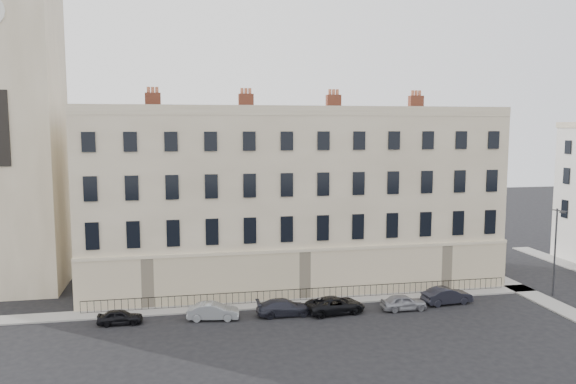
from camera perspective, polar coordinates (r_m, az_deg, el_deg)
name	(u,v)px	position (r m, az deg, el deg)	size (l,w,h in m)	color
ground	(401,318)	(43.44, 11.44, -12.46)	(160.00, 160.00, 0.00)	black
terrace	(291,200)	(51.23, 0.28, -0.78)	(36.22, 12.22, 17.00)	#BAAA8A
church_tower	(7,73)	(53.88, -26.63, 10.79)	(8.00, 8.13, 44.00)	#BAAA8A
pavement_terrace	(258,305)	(45.49, -3.04, -11.37)	(48.00, 2.00, 0.12)	gray
pavement_east_return	(500,280)	(56.03, 20.74, -8.32)	(2.00, 24.00, 0.12)	gray
railings	(306,294)	(46.41, 1.86, -10.35)	(35.00, 0.04, 0.96)	black
car_a	(120,317)	(42.99, -16.69, -12.06)	(1.28, 3.18, 1.08)	black
car_b	(213,311)	(42.53, -7.61, -11.92)	(1.32, 3.79, 1.25)	gray
car_c	(284,307)	(43.06, -0.37, -11.63)	(1.73, 4.25, 1.23)	#23242E
car_d	(335,305)	(43.69, 4.85, -11.36)	(2.09, 4.54, 1.26)	black
car_e	(404,302)	(45.15, 11.67, -10.91)	(1.43, 3.55, 1.21)	gray
car_f	(447,296)	(47.42, 15.84, -10.09)	(1.41, 4.03, 1.33)	black
streetlamp	(556,248)	(51.80, 25.54, -5.15)	(0.67, 1.54, 7.41)	#323338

